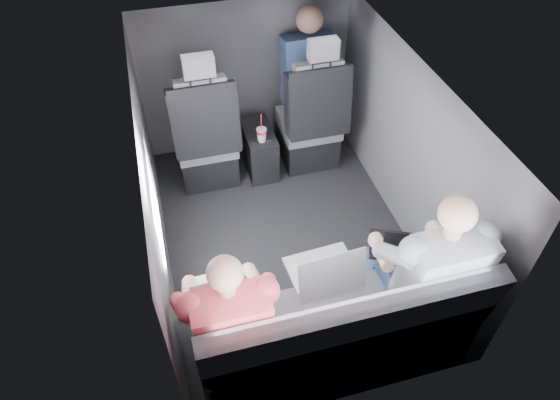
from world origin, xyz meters
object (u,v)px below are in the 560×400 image
object	(u,v)px
front_seat_left	(206,142)
front_seat_right	(311,125)
laptop_silver	(325,270)
laptop_white	(218,290)
rear_bench	(336,335)
passenger_rear_left	(228,315)
center_console	(259,150)
soda_cup	(262,134)
laptop_black	(402,248)
passenger_rear_right	(425,267)
passenger_front_right	(307,72)

from	to	relation	value
front_seat_left	front_seat_right	bearing A→B (deg)	0.00
laptop_silver	laptop_white	bearing A→B (deg)	177.00
front_seat_left	laptop_silver	distance (m)	1.75
rear_bench	passenger_rear_left	distance (m)	0.68
center_console	soda_cup	xyz separation A→B (m)	(-0.00, -0.14, 0.26)
laptop_silver	soda_cup	bearing A→B (deg)	89.70
front_seat_right	soda_cup	size ratio (longest dim) A/B	4.90
center_console	laptop_white	distance (m)	1.84
front_seat_left	center_console	xyz separation A→B (m)	(0.45, 0.04, -0.20)
center_console	laptop_white	bearing A→B (deg)	-110.42
front_seat_right	passenger_rear_left	bearing A→B (deg)	-120.21
rear_bench	laptop_black	world-z (taller)	rear_bench
front_seat_left	passenger_rear_right	xyz separation A→B (m)	(0.99, -1.81, 0.25)
rear_bench	soda_cup	distance (m)	1.81
front_seat_right	passenger_rear_left	size ratio (longest dim) A/B	1.06
rear_bench	passenger_rear_left	bearing A→B (deg)	170.97
passenger_rear_left	passenger_front_right	size ratio (longest dim) A/B	1.34
center_console	laptop_white	world-z (taller)	laptop_white
front_seat_left	front_seat_right	world-z (taller)	same
passenger_rear_right	laptop_black	bearing A→B (deg)	107.67
center_console	soda_cup	size ratio (longest dim) A/B	1.86
front_seat_left	laptop_black	bearing A→B (deg)	-60.14
soda_cup	laptop_silver	distance (m)	1.59
passenger_rear_right	passenger_front_right	xyz separation A→B (m)	(-0.06, 2.07, 0.11)
front_seat_left	laptop_black	size ratio (longest dim) A/B	2.97
laptop_black	center_console	bearing A→B (deg)	106.24
center_console	passenger_rear_left	size ratio (longest dim) A/B	0.40
soda_cup	passenger_rear_left	distance (m)	1.82
laptop_silver	passenger_rear_left	size ratio (longest dim) A/B	0.34
soda_cup	laptop_black	bearing A→B (deg)	-72.21
laptop_silver	passenger_rear_right	size ratio (longest dim) A/B	0.32
soda_cup	passenger_rear_right	size ratio (longest dim) A/B	0.20
soda_cup	laptop_silver	size ratio (longest dim) A/B	0.63
laptop_silver	passenger_rear_left	world-z (taller)	passenger_rear_left
passenger_rear_right	laptop_white	bearing A→B (deg)	171.92
passenger_rear_left	rear_bench	bearing A→B (deg)	-9.03
front_seat_right	center_console	bearing A→B (deg)	174.93
front_seat_left	front_seat_right	xyz separation A→B (m)	(0.90, 0.00, 0.00)
laptop_black	passenger_front_right	xyz separation A→B (m)	(-0.00, 1.89, 0.13)
laptop_white	passenger_rear_right	bearing A→B (deg)	-8.08
soda_cup	laptop_silver	world-z (taller)	laptop_silver
passenger_rear_left	laptop_black	bearing A→B (deg)	9.07
soda_cup	passenger_front_right	world-z (taller)	passenger_front_right
laptop_black	passenger_rear_left	size ratio (longest dim) A/B	0.36
front_seat_right	laptop_silver	xyz separation A→B (m)	(-0.46, -1.67, 0.24)
front_seat_right	laptop_silver	world-z (taller)	front_seat_right
laptop_silver	laptop_black	distance (m)	0.50
front_seat_right	rear_bench	xyz separation A→B (m)	(-0.45, -1.90, -0.09)
passenger_rear_left	passenger_front_right	distance (m)	2.34
center_console	passenger_front_right	distance (m)	0.77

